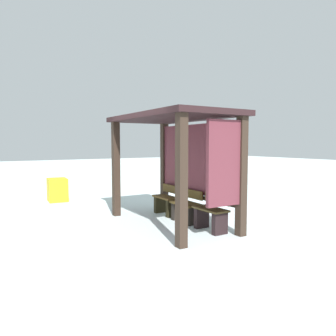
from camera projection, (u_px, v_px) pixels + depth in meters
ground_plane at (171, 224)px, 7.29m from camera, size 60.00×60.00×0.00m
bus_shelter at (182, 143)px, 7.17m from camera, size 3.29×1.75×2.45m
bench_left_inside at (166, 202)px, 8.25m from camera, size 0.80×0.35×0.75m
bench_center_inside at (186, 208)px, 7.49m from camera, size 0.80×0.41×0.74m
bench_right_inside at (211, 215)px, 6.72m from camera, size 0.80×0.39×0.76m
grit_bin at (57, 190)px, 10.19m from camera, size 0.74×0.61×0.72m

